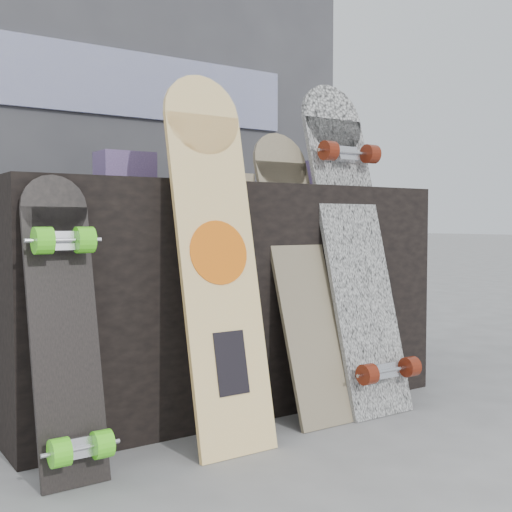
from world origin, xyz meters
TOP-DOWN VIEW (x-y plane):
  - ground at (0.00, 0.00)m, footprint 60.00×60.00m
  - vendor_table at (0.00, 0.50)m, footprint 1.60×0.60m
  - booth at (0.00, 1.35)m, footprint 2.40×0.22m
  - merch_box_purple at (-0.37, 0.48)m, footprint 0.18×0.12m
  - merch_box_small at (0.51, 0.51)m, footprint 0.14×0.14m
  - merch_box_flat at (0.11, 0.63)m, footprint 0.22×0.10m
  - longboard_geisha at (-0.24, 0.10)m, footprint 0.25×0.26m
  - longboard_celtic at (0.14, 0.19)m, footprint 0.22×0.32m
  - longboard_cascadia at (0.37, 0.17)m, footprint 0.27×0.39m
  - skateboard_dark at (-0.70, 0.08)m, footprint 0.18×0.25m

SIDE VIEW (x-z plane):
  - ground at x=0.00m, z-range 0.00..0.00m
  - vendor_table at x=0.00m, z-range 0.00..0.80m
  - skateboard_dark at x=-0.70m, z-range 0.00..0.80m
  - longboard_celtic at x=0.14m, z-range 0.03..1.02m
  - longboard_geisha at x=-0.24m, z-range 0.03..1.15m
  - longboard_cascadia at x=0.37m, z-range 0.02..1.21m
  - merch_box_flat at x=0.11m, z-range 0.80..0.86m
  - merch_box_purple at x=-0.37m, z-range 0.80..0.90m
  - merch_box_small at x=0.51m, z-range 0.80..0.92m
  - booth at x=0.00m, z-range 0.00..2.20m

